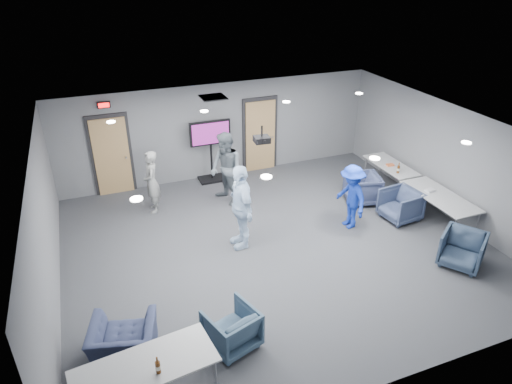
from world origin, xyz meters
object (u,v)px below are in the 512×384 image
object	(u,v)px
chair_right_a	(362,188)
table_right_a	(391,166)
person_b	(226,169)
bottle_front	(158,367)
person_c	(241,207)
chair_right_b	(400,205)
bottle_right	(398,169)
person_d	(351,197)
table_right_b	(440,197)
tv_stand	(211,147)
chair_right_c	(462,249)
projector	(262,139)
chair_front_b	(124,340)
table_front_left	(145,368)
person_a	(152,182)
chair_front_a	(232,328)

from	to	relation	value
chair_right_a	table_right_a	distance (m)	1.19
person_b	bottle_front	size ratio (longest dim) A/B	6.71
person_c	chair_right_b	world-z (taller)	person_c
bottle_right	person_d	bearing A→B (deg)	-157.56
person_b	table_right_b	distance (m)	5.21
table_right_b	tv_stand	distance (m)	6.08
chair_right_c	table_right_b	bearing A→B (deg)	120.87
bottle_front	projector	distance (m)	4.92
chair_right_a	chair_front_b	size ratio (longest dim) A/B	0.84
chair_front_b	table_front_left	world-z (taller)	table_front_left
chair_right_c	chair_right_b	bearing A→B (deg)	145.83
person_c	projector	size ratio (longest dim) A/B	5.46
chair_front_b	bottle_right	distance (m)	7.93
chair_right_c	tv_stand	size ratio (longest dim) A/B	0.47
chair_right_a	bottle_front	size ratio (longest dim) A/B	2.99
person_d	bottle_right	size ratio (longest dim) A/B	5.49
table_right_a	projector	distance (m)	4.63
person_d	projector	distance (m)	2.69
table_front_left	person_c	bearing A→B (deg)	45.03
person_a	chair_front_b	size ratio (longest dim) A/B	1.59
person_c	table_right_b	bearing A→B (deg)	80.59
table_front_left	tv_stand	distance (m)	7.37
person_c	chair_front_b	size ratio (longest dim) A/B	1.92
person_c	projector	distance (m)	1.53
chair_right_a	chair_right_c	world-z (taller)	chair_right_a
person_d	table_right_b	xyz separation A→B (m)	(2.05, -0.63, -0.09)
chair_right_a	chair_front_a	bearing A→B (deg)	-37.92
person_d	tv_stand	size ratio (longest dim) A/B	0.89
person_d	chair_front_b	bearing A→B (deg)	-69.47
person_c	bottle_front	world-z (taller)	person_c
chair_right_a	chair_right_c	bearing A→B (deg)	23.20
table_right_a	table_front_left	bearing A→B (deg)	121.18
chair_right_a	table_right_b	size ratio (longest dim) A/B	0.43
table_front_left	bottle_front	xyz separation A→B (m)	(0.16, -0.19, 0.14)
person_d	chair_right_c	distance (m)	2.59
chair_front_b	bottle_front	world-z (taller)	bottle_front
person_b	person_c	size ratio (longest dim) A/B	0.98
chair_front_b	chair_right_a	bearing A→B (deg)	-139.01
chair_right_b	chair_front_b	size ratio (longest dim) A/B	0.83
person_a	projector	distance (m)	3.38
person_b	person_d	xyz separation A→B (m)	(2.33, -2.18, -0.16)
chair_right_a	chair_right_b	xyz separation A→B (m)	(0.38, -1.09, -0.00)
person_a	table_right_a	world-z (taller)	person_a
chair_right_c	table_front_left	bearing A→B (deg)	-116.36
person_d	bottle_front	distance (m)	6.08
person_b	table_right_a	xyz separation A→B (m)	(4.38, -0.91, -0.27)
person_a	chair_right_a	size ratio (longest dim) A/B	1.89
chair_right_a	tv_stand	bearing A→B (deg)	-113.57
table_right_a	bottle_right	bearing A→B (deg)	162.80
bottle_right	projector	size ratio (longest dim) A/B	0.81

